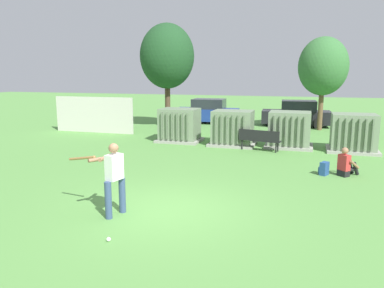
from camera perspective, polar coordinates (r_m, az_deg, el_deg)
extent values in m
plane|color=#5B9947|center=(9.57, -3.77, -9.76)|extent=(96.00, 96.00, 0.00)
cube|color=beige|center=(22.24, -14.50, 4.27)|extent=(4.80, 0.12, 2.00)
cube|color=#9E9B93|center=(18.77, -1.84, 0.58)|extent=(2.10, 1.70, 0.12)
cube|color=gray|center=(18.65, -1.86, 3.03)|extent=(1.80, 1.40, 1.50)
cube|color=#63755B|center=(18.16, -4.53, 2.80)|extent=(0.06, 0.12, 1.27)
cube|color=#63755B|center=(18.07, -3.78, 2.77)|extent=(0.06, 0.12, 1.27)
cube|color=#63755B|center=(17.98, -3.02, 2.74)|extent=(0.06, 0.12, 1.27)
cube|color=#63755B|center=(17.89, -2.25, 2.71)|extent=(0.06, 0.12, 1.27)
cube|color=#63755B|center=(17.81, -1.47, 2.68)|extent=(0.06, 0.12, 1.27)
cube|color=#63755B|center=(17.74, -0.69, 2.65)|extent=(0.06, 0.12, 1.27)
cube|color=#9E9B93|center=(17.87, 6.08, 0.02)|extent=(2.10, 1.70, 0.12)
cube|color=gray|center=(17.74, 6.13, 2.59)|extent=(1.80, 1.40, 1.50)
cube|color=#63755B|center=(17.14, 3.56, 2.35)|extent=(0.06, 0.12, 1.27)
cube|color=#63755B|center=(17.08, 4.40, 2.31)|extent=(0.06, 0.12, 1.27)
cube|color=#63755B|center=(17.03, 5.23, 2.27)|extent=(0.06, 0.12, 1.27)
cube|color=#63755B|center=(16.98, 6.08, 2.23)|extent=(0.06, 0.12, 1.27)
cube|color=#63755B|center=(16.94, 6.92, 2.19)|extent=(0.06, 0.12, 1.27)
cube|color=#63755B|center=(16.89, 7.78, 2.15)|extent=(0.06, 0.12, 1.27)
cube|color=#9E9B93|center=(17.83, 14.30, -0.28)|extent=(2.10, 1.70, 0.12)
cube|color=gray|center=(17.70, 14.42, 2.30)|extent=(1.80, 1.40, 1.50)
cube|color=#63755B|center=(16.99, 12.15, 2.06)|extent=(0.06, 0.12, 1.27)
cube|color=#63755B|center=(16.97, 13.01, 2.02)|extent=(0.06, 0.12, 1.27)
cube|color=#63755B|center=(16.96, 13.87, 1.97)|extent=(0.06, 0.12, 1.27)
cube|color=#63755B|center=(16.95, 14.73, 1.93)|extent=(0.06, 0.12, 1.27)
cube|color=#63755B|center=(16.94, 15.59, 1.88)|extent=(0.06, 0.12, 1.27)
cube|color=#63755B|center=(16.94, 16.45, 1.84)|extent=(0.06, 0.12, 1.27)
cube|color=#9E9B93|center=(17.74, 22.85, -0.85)|extent=(2.10, 1.70, 0.12)
cube|color=gray|center=(17.60, 23.04, 1.74)|extent=(1.80, 1.40, 1.50)
cube|color=#63755B|center=(16.79, 21.14, 1.48)|extent=(0.06, 0.12, 1.27)
cube|color=#63755B|center=(16.82, 22.01, 1.43)|extent=(0.06, 0.12, 1.27)
cube|color=#63755B|center=(16.84, 22.87, 1.39)|extent=(0.06, 0.12, 1.27)
cube|color=#63755B|center=(16.87, 23.73, 1.34)|extent=(0.06, 0.12, 1.27)
cube|color=#63755B|center=(16.91, 24.59, 1.29)|extent=(0.06, 0.12, 1.27)
cube|color=#63755B|center=(16.94, 25.44, 1.24)|extent=(0.06, 0.12, 1.27)
cube|color=black|center=(16.74, 10.14, 0.55)|extent=(1.84, 0.77, 0.05)
cube|color=black|center=(16.53, 9.96, 1.29)|extent=(1.77, 0.42, 0.44)
cylinder|color=black|center=(17.17, 7.86, 0.06)|extent=(0.06, 0.06, 0.42)
cylinder|color=black|center=(16.69, 12.75, -0.41)|extent=(0.06, 0.06, 0.42)
cylinder|color=black|center=(16.92, 7.51, -0.09)|extent=(0.06, 0.06, 0.42)
cylinder|color=black|center=(16.43, 12.47, -0.57)|extent=(0.06, 0.06, 0.42)
cylinder|color=#384C75|center=(9.05, -12.44, -8.25)|extent=(0.16, 0.16, 0.88)
cylinder|color=#384C75|center=(9.38, -10.42, -7.49)|extent=(0.16, 0.16, 0.88)
cube|color=white|center=(9.01, -11.58, -3.39)|extent=(0.33, 0.45, 0.60)
sphere|color=#9E7051|center=(8.91, -11.68, -0.62)|extent=(0.23, 0.23, 0.23)
cylinder|color=#9E7051|center=(9.16, -13.73, -2.22)|extent=(0.37, 0.50, 0.09)
cylinder|color=#9E7051|center=(9.29, -12.95, -2.01)|extent=(0.14, 0.55, 0.09)
cylinder|color=#A5723F|center=(9.72, -16.21, -2.06)|extent=(0.84, 0.27, 0.21)
sphere|color=#A5723F|center=(9.40, -14.46, -1.93)|extent=(0.08, 0.08, 0.08)
sphere|color=white|center=(8.02, -12.40, -13.79)|extent=(0.09, 0.09, 0.09)
cube|color=black|center=(13.41, 21.73, -4.08)|extent=(0.41, 0.41, 0.20)
cube|color=red|center=(13.33, 21.84, -2.58)|extent=(0.41, 0.41, 0.52)
sphere|color=#9E7051|center=(13.25, 21.95, -0.94)|extent=(0.22, 0.22, 0.22)
cylinder|color=black|center=(13.61, 22.07, -3.37)|extent=(0.41, 0.41, 0.13)
cylinder|color=black|center=(13.78, 22.69, -3.23)|extent=(0.29, 0.29, 0.46)
cylinder|color=black|center=(13.49, 22.72, -3.54)|extent=(0.41, 0.41, 0.13)
cylinder|color=black|center=(13.66, 23.33, -3.40)|extent=(0.29, 0.29, 0.46)
cylinder|color=#9E7051|center=(13.65, 21.71, -2.47)|extent=(0.35, 0.35, 0.32)
cylinder|color=#9E7051|center=(13.36, 23.19, -2.84)|extent=(0.35, 0.35, 0.32)
cube|color=#264C8C|center=(13.30, 19.22, -3.50)|extent=(0.32, 0.38, 0.44)
cube|color=navy|center=(13.37, 18.69, -3.69)|extent=(0.15, 0.23, 0.22)
cylinder|color=#4C3828|center=(23.70, -3.67, 5.77)|extent=(0.33, 0.33, 2.67)
ellipsoid|color=#1E4723|center=(23.64, -3.75, 13.01)|extent=(3.28, 3.28, 3.90)
cylinder|color=brown|center=(23.63, 18.69, 4.75)|extent=(0.28, 0.28, 2.29)
ellipsoid|color=#387038|center=(23.53, 19.07, 10.96)|extent=(2.81, 2.81, 3.34)
cube|color=navy|center=(25.66, 2.20, 4.46)|extent=(4.26, 1.84, 0.80)
cube|color=#262B33|center=(25.56, 2.54, 6.05)|extent=(2.15, 1.63, 0.64)
cylinder|color=black|center=(25.19, -1.13, 3.75)|extent=(0.65, 0.24, 0.64)
cylinder|color=black|center=(26.81, -0.13, 4.17)|extent=(0.65, 0.24, 0.64)
cylinder|color=black|center=(24.60, 4.73, 3.55)|extent=(0.65, 0.24, 0.64)
cylinder|color=black|center=(26.27, 5.38, 3.99)|extent=(0.65, 0.24, 0.64)
cube|color=black|center=(25.01, 15.28, 3.93)|extent=(4.30, 1.95, 0.80)
cube|color=#262B33|center=(24.95, 15.71, 5.56)|extent=(2.19, 1.68, 0.64)
cylinder|color=black|center=(24.19, 12.23, 3.23)|extent=(0.65, 0.26, 0.64)
cylinder|color=black|center=(25.87, 12.31, 3.69)|extent=(0.65, 0.26, 0.64)
cylinder|color=black|center=(24.28, 18.39, 2.95)|extent=(0.65, 0.26, 0.64)
cylinder|color=black|center=(25.96, 18.07, 3.44)|extent=(0.65, 0.26, 0.64)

